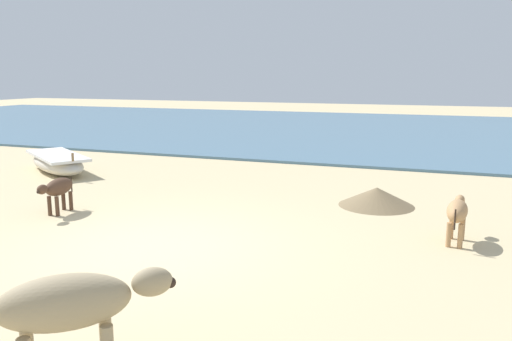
# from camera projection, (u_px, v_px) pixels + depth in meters

# --- Properties ---
(ground) EXTENTS (80.00, 80.00, 0.00)m
(ground) POSITION_uv_depth(u_px,v_px,m) (153.00, 247.00, 7.69)
(ground) COLOR #CCB789
(sea_water) EXTENTS (60.00, 20.00, 0.08)m
(sea_water) POSITION_uv_depth(u_px,v_px,m) (355.00, 129.00, 24.05)
(sea_water) COLOR slate
(sea_water) RESTS_ON ground
(fishing_boat_1) EXTENTS (3.09, 2.52, 0.69)m
(fishing_boat_1) POSITION_uv_depth(u_px,v_px,m) (58.00, 162.00, 13.60)
(fishing_boat_1) COLOR beige
(fishing_boat_1) RESTS_ON ground
(cow_adult_dun) EXTENTS (1.30, 1.16, 0.97)m
(cow_adult_dun) POSITION_uv_depth(u_px,v_px,m) (71.00, 306.00, 4.17)
(cow_adult_dun) COLOR tan
(cow_adult_dun) RESTS_ON ground
(calf_near_dark) EXTENTS (0.37, 1.02, 0.66)m
(calf_near_dark) POSITION_uv_depth(u_px,v_px,m) (58.00, 188.00, 9.50)
(calf_near_dark) COLOR #4C3323
(calf_near_dark) RESTS_ON ground
(calf_far_tan) EXTENTS (0.36, 1.05, 0.68)m
(calf_far_tan) POSITION_uv_depth(u_px,v_px,m) (457.00, 212.00, 7.82)
(calf_far_tan) COLOR tan
(calf_far_tan) RESTS_ON ground
(debris_pile_0) EXTENTS (1.79, 1.79, 0.37)m
(debris_pile_0) POSITION_uv_depth(u_px,v_px,m) (377.00, 197.00, 10.11)
(debris_pile_0) COLOR #7A6647
(debris_pile_0) RESTS_ON ground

